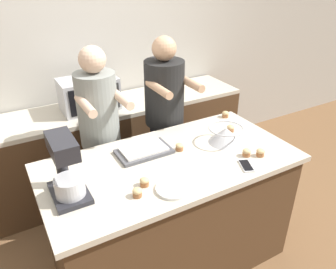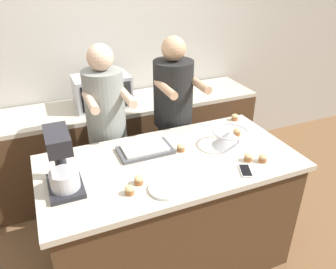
% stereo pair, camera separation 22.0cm
% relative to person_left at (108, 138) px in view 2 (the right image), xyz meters
% --- Properties ---
extents(ground_plane, '(16.00, 16.00, 0.00)m').
position_rel_person_left_xyz_m(ground_plane, '(0.29, -0.63, -0.87)').
color(ground_plane, brown).
extents(back_wall, '(10.00, 0.06, 2.70)m').
position_rel_person_left_xyz_m(back_wall, '(0.29, 0.93, 0.48)').
color(back_wall, '#B2ADA3').
rests_on(back_wall, ground_plane).
extents(island_counter, '(1.77, 0.88, 0.95)m').
position_rel_person_left_xyz_m(island_counter, '(0.29, -0.63, -0.39)').
color(island_counter, '#4C331E').
rests_on(island_counter, ground_plane).
extents(back_counter, '(2.80, 0.60, 0.91)m').
position_rel_person_left_xyz_m(back_counter, '(0.29, 0.58, -0.41)').
color(back_counter, '#4C331E').
rests_on(back_counter, ground_plane).
extents(person_left, '(0.33, 0.50, 1.64)m').
position_rel_person_left_xyz_m(person_left, '(0.00, 0.00, 0.00)').
color(person_left, '#232328').
rests_on(person_left, ground_plane).
extents(person_right, '(0.35, 0.51, 1.65)m').
position_rel_person_left_xyz_m(person_right, '(0.59, 0.00, -0.00)').
color(person_right, '#232328').
rests_on(person_right, ground_plane).
extents(stand_mixer, '(0.20, 0.30, 0.39)m').
position_rel_person_left_xyz_m(stand_mixer, '(-0.42, -0.67, 0.25)').
color(stand_mixer, '#232328').
rests_on(stand_mixer, island_counter).
extents(mixing_bowl, '(0.26, 0.26, 0.12)m').
position_rel_person_left_xyz_m(mixing_bowl, '(0.77, -0.61, 0.15)').
color(mixing_bowl, '#BCBCC1').
rests_on(mixing_bowl, island_counter).
extents(baking_tray, '(0.38, 0.23, 0.04)m').
position_rel_person_left_xyz_m(baking_tray, '(0.17, -0.45, 0.10)').
color(baking_tray, '#4C4C51').
rests_on(baking_tray, island_counter).
extents(microwave_oven, '(0.52, 0.33, 0.30)m').
position_rel_person_left_xyz_m(microwave_oven, '(0.10, 0.58, 0.19)').
color(microwave_oven, '#B7B7BC').
rests_on(microwave_oven, back_counter).
extents(cell_phone, '(0.12, 0.16, 0.01)m').
position_rel_person_left_xyz_m(cell_phone, '(0.68, -0.94, 0.09)').
color(cell_phone, silver).
rests_on(cell_phone, island_counter).
extents(small_plate, '(0.21, 0.21, 0.02)m').
position_rel_person_left_xyz_m(small_plate, '(0.13, -0.92, 0.09)').
color(small_plate, white).
rests_on(small_plate, island_counter).
extents(knife, '(0.21, 0.09, 0.01)m').
position_rel_person_left_xyz_m(knife, '(0.20, -0.81, 0.09)').
color(knife, '#BCBCC1').
rests_on(knife, island_counter).
extents(cupcake_0, '(0.06, 0.06, 0.06)m').
position_rel_person_left_xyz_m(cupcake_0, '(1.05, -0.26, 0.11)').
color(cupcake_0, '#9E6038').
rests_on(cupcake_0, island_counter).
extents(cupcake_1, '(0.06, 0.06, 0.06)m').
position_rel_person_left_xyz_m(cupcake_1, '(0.00, -0.80, 0.11)').
color(cupcake_1, '#9E6038').
rests_on(cupcake_1, island_counter).
extents(cupcake_2, '(0.06, 0.06, 0.06)m').
position_rel_person_left_xyz_m(cupcake_2, '(-0.08, -0.87, 0.11)').
color(cupcake_2, '#9E6038').
rests_on(cupcake_2, island_counter).
extents(cupcake_3, '(0.06, 0.06, 0.06)m').
position_rel_person_left_xyz_m(cupcake_3, '(0.77, -0.84, 0.11)').
color(cupcake_3, '#9E6038').
rests_on(cupcake_3, island_counter).
extents(cupcake_4, '(0.06, 0.06, 0.06)m').
position_rel_person_left_xyz_m(cupcake_4, '(0.86, -0.89, 0.11)').
color(cupcake_4, '#9E6038').
rests_on(cupcake_4, island_counter).
extents(cupcake_5, '(0.06, 0.06, 0.06)m').
position_rel_person_left_xyz_m(cupcake_5, '(0.41, -0.54, 0.11)').
color(cupcake_5, '#9E6038').
rests_on(cupcake_5, island_counter).
extents(cupcake_6, '(0.06, 0.06, 0.06)m').
position_rel_person_left_xyz_m(cupcake_6, '(0.91, -0.50, 0.11)').
color(cupcake_6, '#9E6038').
rests_on(cupcake_6, island_counter).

